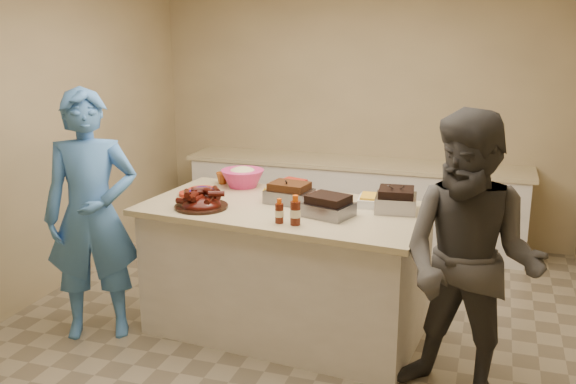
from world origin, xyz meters
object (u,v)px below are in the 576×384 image
(bbq_bottle_b, at_px, (295,225))
(mustard_bottle, at_px, (265,201))
(island, at_px, (286,329))
(coleslaw_bowl, at_px, (243,187))
(roasting_pan, at_px, (395,211))
(bbq_bottle_a, at_px, (279,223))
(guest_blue, at_px, (101,332))
(plastic_cup, at_px, (223,184))
(rib_platter, at_px, (201,208))

(bbq_bottle_b, distance_m, mustard_bottle, 0.64)
(island, xyz_separation_m, bbq_bottle_b, (0.20, -0.39, 1.00))
(island, bearing_deg, coleslaw_bowl, 145.09)
(roasting_pan, height_order, mustard_bottle, roasting_pan)
(roasting_pan, height_order, bbq_bottle_a, bbq_bottle_a)
(island, bearing_deg, guest_blue, -154.61)
(roasting_pan, xyz_separation_m, bbq_bottle_a, (-0.71, -0.53, 0.00))
(bbq_bottle_a, xyz_separation_m, bbq_bottle_b, (0.12, -0.01, -0.00))
(bbq_bottle_a, relative_size, mustard_bottle, 1.59)
(mustard_bottle, relative_size, plastic_cup, 1.02)
(roasting_pan, relative_size, coleslaw_bowl, 0.81)
(coleslaw_bowl, height_order, mustard_bottle, coleslaw_bowl)
(mustard_bottle, bearing_deg, roasting_pan, 2.04)
(roasting_pan, distance_m, bbq_bottle_b, 0.80)
(island, bearing_deg, rib_platter, -153.75)
(island, height_order, bbq_bottle_b, bbq_bottle_b)
(roasting_pan, bearing_deg, guest_blue, -169.63)
(island, xyz_separation_m, guest_blue, (-1.35, -0.48, 0.00))
(rib_platter, bearing_deg, guest_blue, -161.12)
(plastic_cup, bearing_deg, bbq_bottle_b, -43.93)
(mustard_bottle, height_order, plastic_cup, same)
(island, xyz_separation_m, rib_platter, (-0.58, -0.22, 1.00))
(bbq_bottle_b, height_order, guest_blue, bbq_bottle_b)
(island, distance_m, guest_blue, 1.43)
(island, height_order, plastic_cup, plastic_cup)
(rib_platter, bearing_deg, roasting_pan, 14.76)
(coleslaw_bowl, xyz_separation_m, guest_blue, (-0.82, -0.93, -1.00))
(coleslaw_bowl, distance_m, guest_blue, 1.59)
(roasting_pan, height_order, coleslaw_bowl, coleslaw_bowl)
(bbq_bottle_a, relative_size, bbq_bottle_b, 0.83)
(mustard_bottle, relative_size, guest_blue, 0.06)
(island, bearing_deg, plastic_cup, 151.54)
(island, relative_size, bbq_bottle_a, 12.31)
(rib_platter, height_order, plastic_cup, rib_platter)
(roasting_pan, bearing_deg, rib_platter, -171.13)
(mustard_bottle, bearing_deg, rib_platter, -139.43)
(rib_platter, relative_size, guest_blue, 0.21)
(mustard_bottle, bearing_deg, guest_blue, -152.83)
(mustard_bottle, bearing_deg, plastic_cup, 143.57)
(coleslaw_bowl, height_order, bbq_bottle_b, coleslaw_bowl)
(bbq_bottle_b, height_order, mustard_bottle, bbq_bottle_b)
(bbq_bottle_a, relative_size, plastic_cup, 1.61)
(plastic_cup, relative_size, guest_blue, 0.06)
(roasting_pan, distance_m, mustard_bottle, 0.99)
(bbq_bottle_a, bearing_deg, guest_blue, -176.31)
(rib_platter, height_order, roasting_pan, rib_platter)
(plastic_cup, height_order, guest_blue, plastic_cup)
(bbq_bottle_b, bearing_deg, island, 116.50)
(bbq_bottle_a, bearing_deg, bbq_bottle_b, -3.17)
(rib_platter, xyz_separation_m, coleslaw_bowl, (0.06, 0.67, 0.00))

